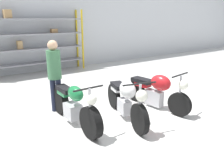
% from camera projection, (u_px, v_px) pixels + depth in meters
% --- Properties ---
extents(ground_plane, '(30.00, 30.00, 0.00)m').
position_uv_depth(ground_plane, '(122.00, 116.00, 5.17)').
color(ground_plane, silver).
extents(back_wall, '(30.00, 0.08, 3.60)m').
position_uv_depth(back_wall, '(39.00, 29.00, 9.22)').
color(back_wall, silver).
rests_on(back_wall, ground_plane).
extents(shelving_rack, '(4.13, 0.63, 2.60)m').
position_uv_depth(shelving_rack, '(34.00, 41.00, 8.86)').
color(shelving_rack, gold).
rests_on(shelving_rack, ground_plane).
extents(motorcycle_green, '(0.63, 2.09, 1.01)m').
position_uv_depth(motorcycle_green, '(74.00, 105.00, 4.68)').
color(motorcycle_green, black).
rests_on(motorcycle_green, ground_plane).
extents(motorcycle_white, '(0.83, 2.03, 1.05)m').
position_uv_depth(motorcycle_white, '(126.00, 99.00, 4.87)').
color(motorcycle_white, black).
rests_on(motorcycle_white, ground_plane).
extents(motorcycle_red, '(0.65, 1.94, 1.02)m').
position_uv_depth(motorcycle_red, '(157.00, 90.00, 5.51)').
color(motorcycle_red, black).
rests_on(motorcycle_red, ground_plane).
extents(person_browsing, '(0.43, 0.43, 1.75)m').
position_uv_depth(person_browsing, '(54.00, 71.00, 5.15)').
color(person_browsing, '#1E2338').
rests_on(person_browsing, ground_plane).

